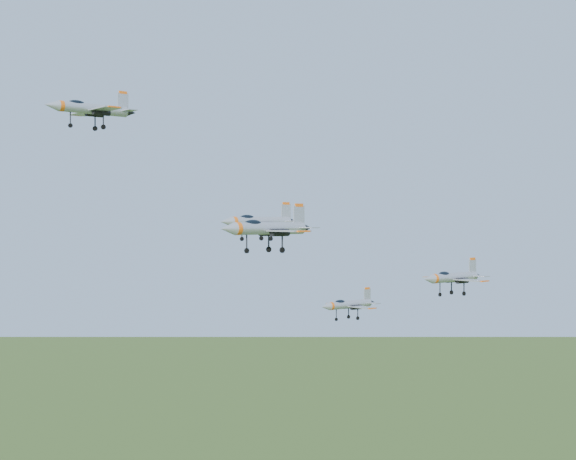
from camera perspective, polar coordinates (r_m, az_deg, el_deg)
name	(u,v)px	position (r m, az deg, el deg)	size (l,w,h in m)	color
jet_lead	(90,109)	(115.12, -13.87, 8.39)	(13.61, 11.53, 3.68)	#9CA0A8
jet_left_high	(259,221)	(114.12, -2.10, 0.62)	(13.19, 11.07, 3.54)	#9CA0A8
jet_right_high	(267,228)	(88.79, -1.52, 0.14)	(12.95, 10.98, 3.51)	#9CA0A8
jet_left_low	(348,304)	(124.40, 4.29, -5.29)	(11.32, 9.56, 3.05)	#9CA0A8
jet_right_low	(452,277)	(114.97, 11.61, -3.30)	(12.24, 10.34, 3.30)	#9CA0A8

